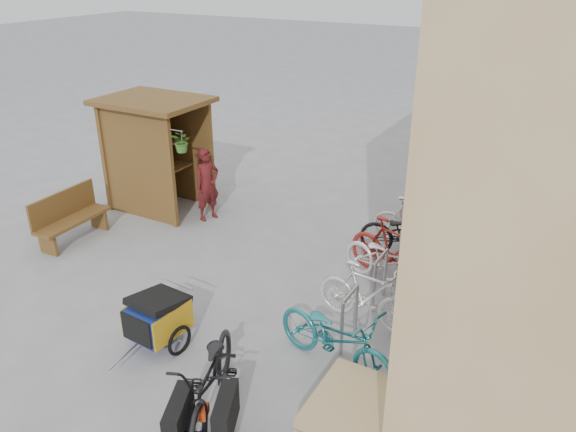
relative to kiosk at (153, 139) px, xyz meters
The scene contains 17 objects.
ground 4.39m from the kiosk, 37.02° to the right, with size 80.00×80.00×0.00m, color #98989A.
kiosk is the anchor object (origin of this frame).
bike_rack 5.67m from the kiosk, ahead, with size 0.05×5.35×0.86m.
pallet_stack 7.50m from the kiosk, 31.66° to the right, with size 1.00×1.20×0.40m.
bench 2.34m from the kiosk, 101.09° to the right, with size 0.51×1.57×0.98m.
shopping_carts 7.77m from the kiosk, 35.54° to the left, with size 0.60×1.66×1.08m.
child_trailer 5.06m from the kiosk, 49.15° to the right, with size 0.85×1.41×0.82m.
cargo_bike 6.60m from the kiosk, 43.66° to the right, with size 1.41×2.10×1.04m.
person_kiosk 1.54m from the kiosk, ahead, with size 0.56×0.37×1.53m, color maroon.
bike_0 6.48m from the kiosk, 28.28° to the right, with size 0.66×1.90×1.00m, color #207681.
bike_1 6.01m from the kiosk, 18.63° to the right, with size 0.46×1.64×0.99m, color white.
bike_2 5.66m from the kiosk, ahead, with size 0.62×1.76×0.93m, color white.
bike_3 5.65m from the kiosk, ahead, with size 0.51×1.81×1.08m, color #A1231D.
bike_4 5.66m from the kiosk, ahead, with size 0.64×1.85×0.97m, color black.
bike_5 5.62m from the kiosk, ahead, with size 0.45×1.60×0.96m, color white.
bike_6 6.06m from the kiosk, 16.16° to the left, with size 0.57×1.62×0.85m, color pink.
bike_7 6.04m from the kiosk, 17.95° to the left, with size 0.43×1.54×0.92m, color pink.
Camera 1 is at (4.69, -6.07, 4.98)m, focal length 35.00 mm.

